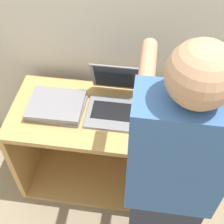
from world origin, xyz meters
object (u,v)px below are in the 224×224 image
Objects in this scene: laptop_stack_left at (56,105)px; person at (168,189)px; laptop_stack_right at (175,114)px; laptop_open at (115,102)px.

person is (0.70, -0.52, 0.08)m from laptop_stack_left.
laptop_stack_right is at bearing -0.00° from laptop_stack_left.
laptop_open is 0.22× the size of person.
laptop_open is 0.37m from laptop_stack_left.
laptop_stack_right is at bearing -9.49° from laptop_open.
person is at bearing -93.52° from laptop_stack_right.
laptop_open is 1.02× the size of laptop_stack_right.
laptop_stack_right is 0.21× the size of person.
person is at bearing -36.82° from laptop_stack_left.
laptop_open is 0.37m from laptop_stack_right.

